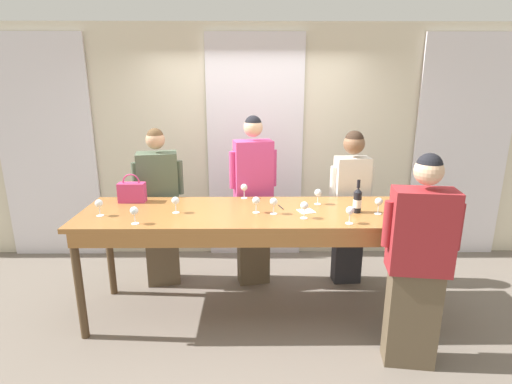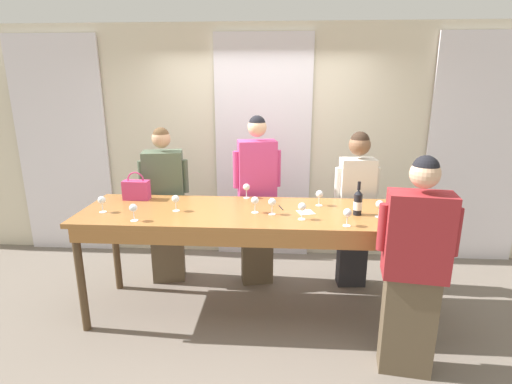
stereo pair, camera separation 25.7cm
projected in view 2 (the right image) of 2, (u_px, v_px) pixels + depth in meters
ground_plane at (255, 312)px, 3.85m from camera, size 18.00×18.00×0.00m
wall_back at (263, 145)px, 4.87m from camera, size 12.00×0.06×2.80m
curtain_panel_left at (63, 148)px, 4.98m from camera, size 1.14×0.03×2.69m
curtain_panel_center at (263, 150)px, 4.82m from camera, size 1.14×0.03×2.69m
curtain_panel_right at (477, 153)px, 4.67m from camera, size 1.14×0.03×2.69m
tasting_bar at (255, 222)px, 3.57m from camera, size 3.14×0.90×1.03m
wine_bottle at (358, 203)px, 3.44m from camera, size 0.07×0.07×0.30m
handbag at (136, 189)px, 3.90m from camera, size 0.25×0.11×0.28m
wine_glass_front_left at (176, 200)px, 3.54m from camera, size 0.07×0.07×0.15m
wine_glass_front_mid at (102, 201)px, 3.51m from camera, size 0.07×0.07×0.15m
wine_glass_front_right at (255, 201)px, 3.50m from camera, size 0.07×0.07×0.15m
wine_glass_center_left at (272, 203)px, 3.45m from camera, size 0.07×0.07×0.15m
wine_glass_center_mid at (302, 207)px, 3.33m from camera, size 0.07×0.07×0.15m
wine_glass_center_right at (319, 195)px, 3.70m from camera, size 0.07×0.07×0.15m
wine_glass_back_left at (133, 209)px, 3.29m from camera, size 0.07×0.07×0.15m
wine_glass_back_mid at (246, 188)px, 3.94m from camera, size 0.07×0.07×0.15m
wine_glass_back_right at (380, 205)px, 3.39m from camera, size 0.07×0.07×0.15m
wine_glass_near_host at (347, 213)px, 3.18m from camera, size 0.07×0.07×0.15m
napkin at (306, 212)px, 3.53m from camera, size 0.17×0.17×0.00m
pen at (281, 208)px, 3.65m from camera, size 0.04×0.13×0.01m
guest_olive_jacket at (165, 206)px, 4.29m from camera, size 0.52×0.35×1.70m
guest_pink_top at (257, 200)px, 4.21m from camera, size 0.50×0.30×1.82m
guest_cream_sweater at (355, 206)px, 4.15m from camera, size 0.46×0.23×1.67m
host_pouring at (414, 268)px, 2.87m from camera, size 0.56×0.30×1.68m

